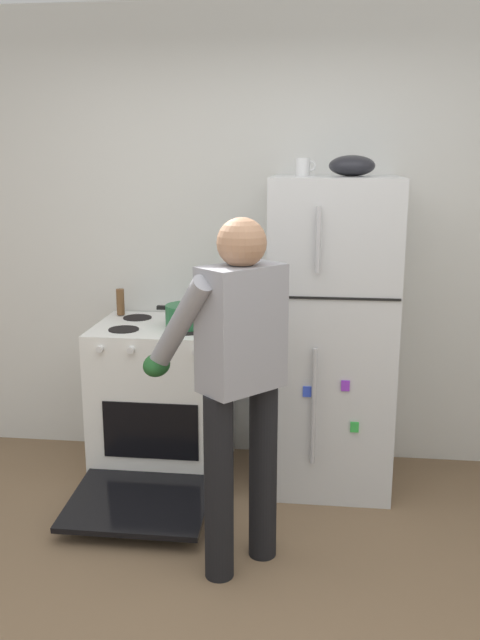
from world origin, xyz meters
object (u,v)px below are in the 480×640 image
refrigerator (331,335)px  coffee_mug (303,167)px  mixing_bowl (352,166)px  pepper_mill (120,302)px  stove_range (163,401)px  red_pot (187,316)px  person_cook (237,366)px

refrigerator → coffee_mug: 0.94m
refrigerator → mixing_bowl: size_ratio=7.15×
coffee_mug → pepper_mill: bearing=172.2°
stove_range → pepper_mill: size_ratio=7.72×
mixing_bowl → red_pot: bearing=-176.8°
red_pot → coffee_mug: (0.63, 0.10, 0.82)m
refrigerator → person_cook: (-0.42, -0.91, 0.08)m
person_cook → red_pot: size_ratio=4.67×
mixing_bowl → coffee_mug: bearing=169.0°
stove_range → person_cook: person_cook is taller
pepper_mill → mixing_bowl: size_ratio=0.65×
refrigerator → coffee_mug: bearing=164.2°
mixing_bowl → pepper_mill: bearing=171.6°
pepper_mill → person_cook: bearing=-52.6°
person_cook → coffee_mug: coffee_mug is taller
coffee_mug → mixing_bowl: bearing=-11.0°
person_cook → stove_range: bearing=121.6°
red_pot → mixing_bowl: mixing_bowl is taller
coffee_mug → person_cook: bearing=-104.2°
coffee_mug → stove_range: bearing=-175.1°
coffee_mug → mixing_bowl: size_ratio=0.46×
pepper_mill → red_pot: bearing=-28.5°
stove_range → mixing_bowl: 1.71m
person_cook → red_pot: 0.95m
refrigerator → stove_range: refrigerator is taller
refrigerator → stove_range: size_ratio=1.43×
person_cook → coffee_mug: bearing=75.8°
stove_range → red_pot: 0.55m
refrigerator → person_cook: bearing=-114.8°
pepper_mill → mixing_bowl: 1.59m
stove_range → pepper_mill: pepper_mill is taller
person_cook → coffee_mug: size_ratio=14.28×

